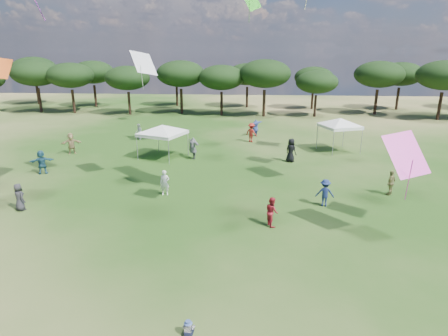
{
  "coord_description": "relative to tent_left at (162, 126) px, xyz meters",
  "views": [
    {
      "loc": [
        1.59,
        -7.21,
        8.6
      ],
      "look_at": [
        0.62,
        6.0,
        4.44
      ],
      "focal_mm": 30.0,
      "sensor_mm": 36.0,
      "label": 1
    }
  ],
  "objects": [
    {
      "name": "tent_right",
      "position": [
        15.08,
        3.09,
        0.21
      ],
      "size": [
        5.56,
        5.56,
        3.29
      ],
      "rotation": [
        0.0,
        0.0,
        0.34
      ],
      "color": "gray",
      "rests_on": "ground"
    },
    {
      "name": "festival_crowd",
      "position": [
        2.87,
        -0.38,
        -1.78
      ],
      "size": [
        25.62,
        22.75,
        1.92
      ],
      "color": "maroon",
      "rests_on": "ground"
    },
    {
      "name": "tree_line",
      "position": [
        8.12,
        24.67,
        2.77
      ],
      "size": [
        108.78,
        17.63,
        7.77
      ],
      "color": "black",
      "rests_on": "ground"
    },
    {
      "name": "tent_left",
      "position": [
        0.0,
        0.0,
        0.0
      ],
      "size": [
        6.11,
        6.11,
        3.08
      ],
      "rotation": [
        0.0,
        0.0,
        -0.36
      ],
      "color": "gray",
      "rests_on": "ground"
    },
    {
      "name": "toddler",
      "position": [
        5.49,
        -20.35,
        -2.41
      ],
      "size": [
        0.38,
        0.42,
        0.56
      ],
      "rotation": [
        0.0,
        0.0,
        -0.09
      ],
      "color": "black",
      "rests_on": "ground"
    }
  ]
}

